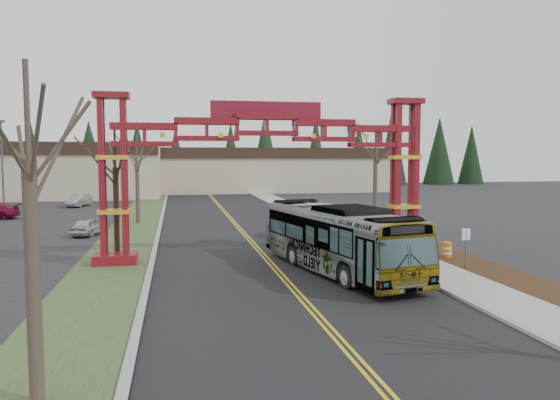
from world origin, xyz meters
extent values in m
cube|color=black|center=(0.00, 25.00, 0.01)|extent=(12.00, 110.00, 0.02)
cube|color=gold|center=(-0.12, 25.00, 0.03)|extent=(0.12, 100.00, 0.01)
cube|color=gold|center=(0.12, 25.00, 0.03)|extent=(0.12, 100.00, 0.01)
cube|color=gray|center=(6.15, 25.00, 0.07)|extent=(0.30, 110.00, 0.15)
cube|color=gray|center=(7.60, 25.00, 0.08)|extent=(2.60, 110.00, 0.14)
cube|color=black|center=(10.20, 10.00, 0.06)|extent=(2.60, 50.00, 0.12)
cube|color=#334221|center=(-8.00, 25.00, 0.04)|extent=(4.00, 110.00, 0.08)
cube|color=gray|center=(-6.15, 25.00, 0.07)|extent=(0.30, 110.00, 0.15)
cube|color=#580B0E|center=(-8.00, 18.00, 0.30)|extent=(2.20, 1.60, 0.60)
cube|color=#580B0E|center=(-8.55, 17.65, 4.60)|extent=(0.28, 0.28, 8.00)
cube|color=#580B0E|center=(-7.45, 17.65, 4.60)|extent=(0.28, 0.28, 8.00)
cube|color=#580B0E|center=(-8.55, 18.35, 4.60)|extent=(0.28, 0.28, 8.00)
cube|color=#580B0E|center=(-7.45, 18.35, 4.60)|extent=(0.28, 0.28, 8.00)
cube|color=gold|center=(-8.00, 18.00, 2.80)|extent=(1.60, 1.10, 0.22)
cube|color=gold|center=(-8.00, 18.00, 5.60)|extent=(1.60, 1.10, 0.22)
cube|color=#580B0E|center=(-8.00, 18.00, 8.75)|extent=(1.80, 1.20, 0.30)
cube|color=#580B0E|center=(8.00, 18.00, 0.30)|extent=(2.20, 1.60, 0.60)
cube|color=#580B0E|center=(7.45, 17.65, 4.60)|extent=(0.28, 0.28, 8.00)
cube|color=#580B0E|center=(8.55, 17.65, 4.60)|extent=(0.28, 0.28, 8.00)
cube|color=#580B0E|center=(7.45, 18.35, 4.60)|extent=(0.28, 0.28, 8.00)
cube|color=#580B0E|center=(8.55, 18.35, 4.60)|extent=(0.28, 0.28, 8.00)
cube|color=gold|center=(8.00, 18.00, 2.80)|extent=(1.60, 1.10, 0.22)
cube|color=gold|center=(8.00, 18.00, 5.60)|extent=(1.60, 1.10, 0.22)
cube|color=#580B0E|center=(8.00, 18.00, 8.75)|extent=(1.80, 1.20, 0.30)
cube|color=#580B0E|center=(0.00, 18.00, 7.50)|extent=(16.00, 0.90, 1.00)
cube|color=#580B0E|center=(0.00, 18.00, 6.60)|extent=(16.00, 0.90, 0.60)
cube|color=maroon|center=(0.00, 18.00, 8.15)|extent=(6.00, 0.25, 0.90)
cube|color=#BAA68E|center=(10.00, 80.00, 3.50)|extent=(38.00, 20.00, 7.00)
cube|color=black|center=(10.00, 69.90, 6.20)|extent=(38.00, 0.40, 1.60)
cone|color=black|center=(-29.50, 92.00, 6.50)|extent=(5.60, 5.60, 13.00)
cylinder|color=#382D26|center=(-29.50, 92.00, 0.80)|extent=(0.80, 0.80, 1.60)
cone|color=black|center=(-21.00, 92.00, 6.50)|extent=(5.60, 5.60, 13.00)
cylinder|color=#382D26|center=(-21.00, 92.00, 0.80)|extent=(0.80, 0.80, 1.60)
cone|color=black|center=(-12.50, 92.00, 6.50)|extent=(5.60, 5.60, 13.00)
cylinder|color=#382D26|center=(-12.50, 92.00, 0.80)|extent=(0.80, 0.80, 1.60)
cone|color=black|center=(-4.00, 92.00, 6.50)|extent=(5.60, 5.60, 13.00)
cylinder|color=#382D26|center=(-4.00, 92.00, 0.80)|extent=(0.80, 0.80, 1.60)
cone|color=black|center=(4.50, 92.00, 6.50)|extent=(5.60, 5.60, 13.00)
cylinder|color=#382D26|center=(4.50, 92.00, 0.80)|extent=(0.80, 0.80, 1.60)
cone|color=black|center=(13.00, 92.00, 6.50)|extent=(5.60, 5.60, 13.00)
cylinder|color=#382D26|center=(13.00, 92.00, 0.80)|extent=(0.80, 0.80, 1.60)
cone|color=black|center=(21.50, 92.00, 6.50)|extent=(5.60, 5.60, 13.00)
cylinder|color=#382D26|center=(21.50, 92.00, 0.80)|extent=(0.80, 0.80, 1.60)
cone|color=black|center=(30.00, 92.00, 6.50)|extent=(5.60, 5.60, 13.00)
cylinder|color=#382D26|center=(30.00, 92.00, 0.80)|extent=(0.80, 0.80, 1.60)
cone|color=black|center=(38.50, 92.00, 6.50)|extent=(5.60, 5.60, 13.00)
cylinder|color=#382D26|center=(38.50, 92.00, 0.80)|extent=(0.80, 0.80, 1.60)
cone|color=black|center=(47.00, 92.00, 6.50)|extent=(5.60, 5.60, 13.00)
cylinder|color=#382D26|center=(47.00, 92.00, 0.80)|extent=(0.80, 0.80, 1.60)
cone|color=black|center=(55.50, 92.00, 6.50)|extent=(5.60, 5.60, 13.00)
cylinder|color=#382D26|center=(55.50, 92.00, 0.80)|extent=(0.80, 0.80, 1.60)
imported|color=#B3B6BB|center=(2.81, 14.00, 1.66)|extent=(5.17, 12.24, 3.32)
imported|color=#A5A8AD|center=(3.06, 25.29, 0.75)|extent=(1.91, 4.68, 1.51)
imported|color=#B4B6BD|center=(-11.06, 29.48, 0.61)|extent=(2.39, 3.85, 1.22)
imported|color=#929699|center=(-15.68, 53.32, 0.73)|extent=(2.48, 4.63, 1.45)
cylinder|color=#382D26|center=(-8.00, 1.52, 2.79)|extent=(0.33, 0.33, 5.57)
cylinder|color=#382D26|center=(-8.00, 1.52, 6.61)|extent=(0.12, 0.12, 2.27)
cylinder|color=#382D26|center=(-8.00, 18.95, 2.53)|extent=(0.31, 0.31, 5.07)
cylinder|color=#382D26|center=(-8.00, 18.95, 6.04)|extent=(0.12, 0.12, 2.13)
cylinder|color=#382D26|center=(-8.00, 35.63, 2.65)|extent=(0.33, 0.33, 5.31)
cylinder|color=#382D26|center=(-8.00, 35.63, 6.33)|extent=(0.12, 0.12, 2.25)
cylinder|color=#382D26|center=(10.00, 27.92, 2.90)|extent=(0.33, 0.33, 5.80)
cylinder|color=#382D26|center=(10.00, 27.92, 6.82)|extent=(0.12, 0.12, 2.24)
cylinder|color=#3F3F44|center=(-24.08, 55.21, 4.74)|extent=(0.21, 0.21, 9.49)
cube|color=#3F3F44|center=(-24.08, 55.21, 9.59)|extent=(0.84, 0.42, 0.26)
cylinder|color=#3F3F44|center=(9.20, 13.24, 1.05)|extent=(0.06, 0.06, 2.10)
cube|color=white|center=(9.20, 13.24, 1.82)|extent=(0.48, 0.12, 0.57)
cylinder|color=orange|center=(9.82, 16.26, 0.47)|extent=(0.49, 0.49, 0.94)
cylinder|color=white|center=(9.82, 16.26, 0.61)|extent=(0.51, 0.51, 0.11)
cylinder|color=white|center=(9.82, 16.26, 0.33)|extent=(0.51, 0.51, 0.11)
cylinder|color=orange|center=(9.64, 18.35, 0.52)|extent=(0.55, 0.55, 1.05)
cylinder|color=white|center=(9.64, 18.35, 0.68)|extent=(0.57, 0.57, 0.13)
cylinder|color=white|center=(9.64, 18.35, 0.37)|extent=(0.57, 0.57, 0.13)
cylinder|color=orange|center=(9.51, 21.24, 0.50)|extent=(0.52, 0.52, 1.01)
cylinder|color=white|center=(9.51, 21.24, 0.66)|extent=(0.54, 0.54, 0.12)
cylinder|color=white|center=(9.51, 21.24, 0.35)|extent=(0.54, 0.54, 0.12)
camera|label=1|loc=(-4.85, -11.24, 5.64)|focal=35.00mm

